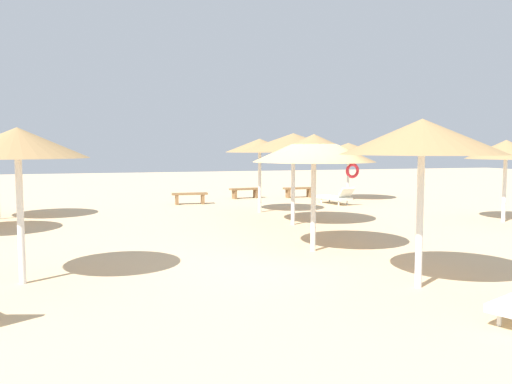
% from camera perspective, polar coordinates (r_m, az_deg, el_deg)
% --- Properties ---
extents(ground_plane, '(80.00, 80.00, 0.00)m').
position_cam_1_polar(ground_plane, '(11.53, 4.42, -7.19)').
color(ground_plane, '#DBBA8C').
extents(parasol_0, '(2.77, 2.77, 2.90)m').
position_cam_1_polar(parasol_0, '(9.22, 17.82, 5.76)').
color(parasol_0, silver).
rests_on(parasol_0, ground).
extents(parasol_1, '(2.41, 2.41, 2.77)m').
position_cam_1_polar(parasol_1, '(9.95, -24.79, 4.87)').
color(parasol_1, silver).
rests_on(parasol_1, ground).
extents(parasol_2, '(2.51, 2.51, 2.66)m').
position_cam_1_polar(parasol_2, '(18.55, 25.84, 4.22)').
color(parasol_2, silver).
rests_on(parasol_2, ground).
extents(parasol_3, '(2.72, 2.72, 2.62)m').
position_cam_1_polar(parasol_3, '(24.01, 10.16, 4.71)').
color(parasol_3, silver).
rests_on(parasol_3, ground).
extents(parasol_6, '(3.18, 3.18, 2.86)m').
position_cam_1_polar(parasol_6, '(16.11, 4.13, 5.47)').
color(parasol_6, silver).
rests_on(parasol_6, ground).
extents(parasol_7, '(2.58, 2.58, 2.74)m').
position_cam_1_polar(parasol_7, '(19.18, 0.41, 5.11)').
color(parasol_7, silver).
rests_on(parasol_7, ground).
extents(parasol_8, '(2.84, 2.84, 2.73)m').
position_cam_1_polar(parasol_8, '(12.03, 6.39, 4.81)').
color(parasol_8, silver).
rests_on(parasol_8, ground).
extents(lounger_3, '(1.01, 1.95, 0.78)m').
position_cam_1_polar(lounger_3, '(22.22, 8.81, -0.52)').
color(lounger_3, silver).
rests_on(lounger_3, ground).
extents(bench_0, '(1.52, 0.49, 0.49)m').
position_cam_1_polar(bench_0, '(22.15, -7.31, -0.46)').
color(bench_0, brown).
rests_on(bench_0, ground).
extents(bench_1, '(1.51, 0.42, 0.49)m').
position_cam_1_polar(bench_1, '(25.02, 4.72, 0.18)').
color(bench_1, brown).
rests_on(bench_1, ground).
extents(bench_2, '(1.54, 0.60, 0.49)m').
position_cam_1_polar(bench_2, '(24.52, -1.20, 0.10)').
color(bench_2, brown).
rests_on(bench_2, ground).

